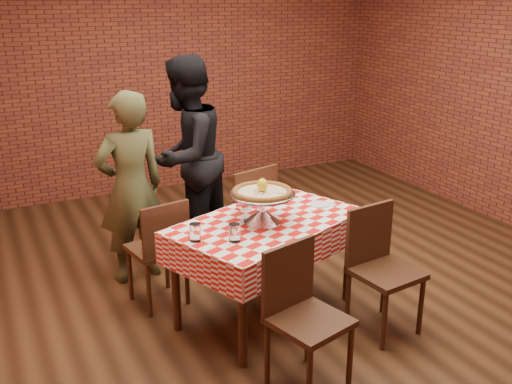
% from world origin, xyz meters
% --- Properties ---
extents(ground, '(6.00, 6.00, 0.00)m').
position_xyz_m(ground, '(0.00, 0.00, 0.00)').
color(ground, black).
rests_on(ground, ground).
extents(back_wall, '(5.50, 0.00, 5.50)m').
position_xyz_m(back_wall, '(0.00, 3.00, 1.45)').
color(back_wall, maroon).
rests_on(back_wall, ground).
extents(table, '(1.55, 1.25, 0.75)m').
position_xyz_m(table, '(-0.34, -0.28, 0.38)').
color(table, '#452415').
rests_on(table, ground).
extents(tablecloth, '(1.60, 1.29, 0.23)m').
position_xyz_m(tablecloth, '(-0.34, -0.28, 0.64)').
color(tablecloth, red).
rests_on(tablecloth, table).
extents(pizza_stand, '(0.60, 0.60, 0.21)m').
position_xyz_m(pizza_stand, '(-0.38, -0.29, 0.86)').
color(pizza_stand, silver).
rests_on(pizza_stand, tablecloth).
extents(pizza, '(0.53, 0.53, 0.03)m').
position_xyz_m(pizza, '(-0.38, -0.29, 0.98)').
color(pizza, beige).
rests_on(pizza, pizza_stand).
extents(lemon, '(0.09, 0.09, 0.10)m').
position_xyz_m(lemon, '(-0.38, -0.29, 1.03)').
color(lemon, yellow).
rests_on(lemon, pizza).
extents(water_glass_left, '(0.10, 0.10, 0.12)m').
position_xyz_m(water_glass_left, '(-0.70, -0.52, 0.82)').
color(water_glass_left, white).
rests_on(water_glass_left, tablecloth).
extents(water_glass_right, '(0.10, 0.10, 0.12)m').
position_xyz_m(water_glass_right, '(-0.93, -0.40, 0.82)').
color(water_glass_right, white).
rests_on(water_glass_right, tablecloth).
extents(side_plate, '(0.20, 0.20, 0.01)m').
position_xyz_m(side_plate, '(0.16, -0.18, 0.76)').
color(side_plate, white).
rests_on(side_plate, tablecloth).
extents(sweetener_packet_a, '(0.06, 0.05, 0.00)m').
position_xyz_m(sweetener_packet_a, '(0.25, -0.23, 0.76)').
color(sweetener_packet_a, white).
rests_on(sweetener_packet_a, tablecloth).
extents(sweetener_packet_b, '(0.05, 0.04, 0.00)m').
position_xyz_m(sweetener_packet_b, '(0.27, -0.18, 0.76)').
color(sweetener_packet_b, white).
rests_on(sweetener_packet_b, tablecloth).
extents(condiment_caddy, '(0.11, 0.09, 0.13)m').
position_xyz_m(condiment_caddy, '(-0.39, 0.01, 0.82)').
color(condiment_caddy, silver).
rests_on(condiment_caddy, tablecloth).
extents(chair_near_left, '(0.51, 0.51, 0.89)m').
position_xyz_m(chair_near_left, '(-0.50, -1.15, 0.45)').
color(chair_near_left, '#452415').
rests_on(chair_near_left, ground).
extents(chair_near_right, '(0.47, 0.47, 0.90)m').
position_xyz_m(chair_near_right, '(0.30, -0.85, 0.45)').
color(chair_near_right, '#452415').
rests_on(chair_near_right, ground).
extents(chair_far_left, '(0.44, 0.44, 0.86)m').
position_xyz_m(chair_far_left, '(-1.01, 0.26, 0.43)').
color(chair_far_left, '#452415').
rests_on(chair_far_left, ground).
extents(chair_far_right, '(0.56, 0.56, 0.94)m').
position_xyz_m(chair_far_right, '(-0.17, 0.56, 0.47)').
color(chair_far_right, '#452415').
rests_on(chair_far_right, ground).
extents(diner_olive, '(0.63, 0.46, 1.59)m').
position_xyz_m(diner_olive, '(-1.06, 0.75, 0.80)').
color(diner_olive, '#434525').
rests_on(diner_olive, ground).
extents(diner_black, '(1.11, 1.09, 1.80)m').
position_xyz_m(diner_black, '(-0.45, 1.11, 0.90)').
color(diner_black, black).
rests_on(diner_black, ground).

